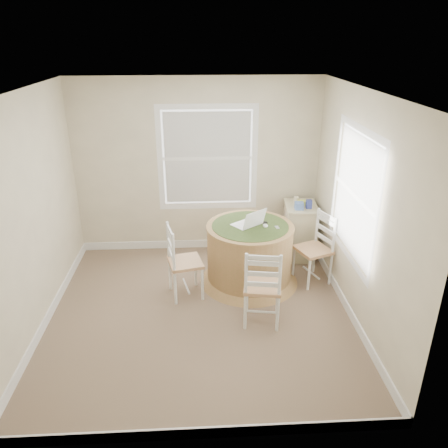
{
  "coord_description": "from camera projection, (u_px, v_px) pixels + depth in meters",
  "views": [
    {
      "loc": [
        0.03,
        -4.43,
        3.12
      ],
      "look_at": [
        0.31,
        0.45,
        0.98
      ],
      "focal_mm": 35.0,
      "sensor_mm": 36.0,
      "label": 1
    }
  ],
  "objects": [
    {
      "name": "phone",
      "position": [
        277.0,
        228.0,
        5.62
      ],
      "size": [
        0.06,
        0.1,
        0.02
      ],
      "primitive_type": "cube",
      "rotation": [
        0.0,
        0.0,
        0.15
      ],
      "color": "#B7BABF",
      "rests_on": "round_table"
    },
    {
      "name": "tissue_box",
      "position": [
        299.0,
        206.0,
        6.2
      ],
      "size": [
        0.13,
        0.13,
        0.1
      ],
      "primitive_type": "cube",
      "rotation": [
        0.0,
        0.0,
        -0.08
      ],
      "color": "#5275BC",
      "rests_on": "corner_chest"
    },
    {
      "name": "chair_near",
      "position": [
        262.0,
        286.0,
        4.98
      ],
      "size": [
        0.48,
        0.46,
        0.95
      ],
      "primitive_type": null,
      "rotation": [
        0.0,
        0.0,
        2.98
      ],
      "color": "white",
      "rests_on": "ground"
    },
    {
      "name": "chair_left",
      "position": [
        185.0,
        262.0,
        5.5
      ],
      "size": [
        0.49,
        0.5,
        0.95
      ],
      "primitive_type": null,
      "rotation": [
        0.0,
        0.0,
        1.8
      ],
      "color": "white",
      "rests_on": "ground"
    },
    {
      "name": "corner_chest",
      "position": [
        299.0,
        231.0,
        6.53
      ],
      "size": [
        0.51,
        0.65,
        0.82
      ],
      "rotation": [
        0.0,
        0.0,
        -0.08
      ],
      "color": "beige",
      "rests_on": "ground"
    },
    {
      "name": "cup_cream",
      "position": [
        296.0,
        199.0,
        6.47
      ],
      "size": [
        0.07,
        0.07,
        0.09
      ],
      "primitive_type": "cylinder",
      "color": "beige",
      "rests_on": "corner_chest"
    },
    {
      "name": "box_yellow",
      "position": [
        303.0,
        203.0,
        6.38
      ],
      "size": [
        0.16,
        0.11,
        0.06
      ],
      "primitive_type": "cube",
      "rotation": [
        0.0,
        0.0,
        -0.08
      ],
      "color": "#D6E651",
      "rests_on": "corner_chest"
    },
    {
      "name": "round_table",
      "position": [
        249.0,
        251.0,
        5.83
      ],
      "size": [
        1.33,
        1.33,
        0.83
      ],
      "rotation": [
        0.0,
        0.0,
        0.15
      ],
      "color": "#A37149",
      "rests_on": "ground"
    },
    {
      "name": "laptop",
      "position": [
        248.0,
        223.0,
        5.67
      ],
      "size": [
        0.48,
        0.47,
        0.25
      ],
      "rotation": [
        0.0,
        0.0,
        3.79
      ],
      "color": "white",
      "rests_on": "round_table"
    },
    {
      "name": "chair_right",
      "position": [
        313.0,
        249.0,
        5.82
      ],
      "size": [
        0.53,
        0.54,
        0.95
      ],
      "primitive_type": null,
      "rotation": [
        0.0,
        0.0,
        -1.19
      ],
      "color": "white",
      "rests_on": "ground"
    },
    {
      "name": "room",
      "position": [
        212.0,
        209.0,
        4.94
      ],
      "size": [
        3.64,
        3.64,
        2.64
      ],
      "color": "#7E654F",
      "rests_on": "ground"
    },
    {
      "name": "keys",
      "position": [
        265.0,
        223.0,
        5.75
      ],
      "size": [
        0.07,
        0.06,
        0.02
      ],
      "primitive_type": "cube",
      "rotation": [
        0.0,
        0.0,
        0.15
      ],
      "color": "black",
      "rests_on": "round_table"
    },
    {
      "name": "box_blue",
      "position": [
        309.0,
        204.0,
        6.24
      ],
      "size": [
        0.09,
        0.09,
        0.12
      ],
      "primitive_type": "cube",
      "rotation": [
        0.0,
        0.0,
        -0.08
      ],
      "color": "#303C92",
      "rests_on": "corner_chest"
    },
    {
      "name": "mouse",
      "position": [
        265.0,
        226.0,
        5.65
      ],
      "size": [
        0.08,
        0.11,
        0.04
      ],
      "primitive_type": "ellipsoid",
      "rotation": [
        0.0,
        0.0,
        0.15
      ],
      "color": "white",
      "rests_on": "round_table"
    }
  ]
}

